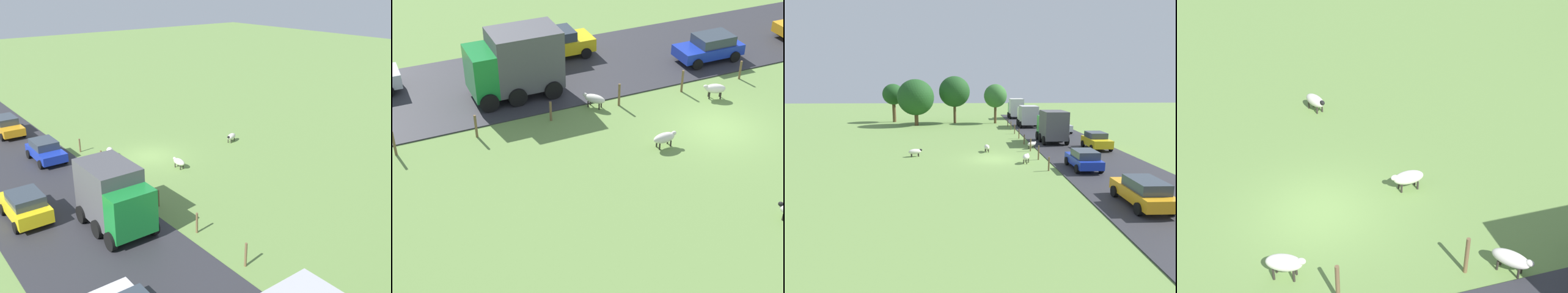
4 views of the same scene
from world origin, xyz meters
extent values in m
plane|color=#6B8E47|center=(0.00, 0.00, 0.00)|extent=(160.00, 160.00, 0.00)
cube|color=#2D2D33|center=(8.60, 0.00, 0.03)|extent=(8.00, 80.00, 0.06)
ellipsoid|color=silver|center=(-6.94, 1.30, 0.46)|extent=(1.23, 0.88, 0.48)
ellipsoid|color=black|center=(-6.45, 1.51, 0.57)|extent=(0.31, 0.27, 0.20)
cylinder|color=#2D2823|center=(-6.71, 1.54, 0.14)|extent=(0.07, 0.07, 0.28)
cylinder|color=#2D2823|center=(-6.61, 1.30, 0.14)|extent=(0.07, 0.07, 0.28)
cylinder|color=#2D2823|center=(-7.28, 1.31, 0.14)|extent=(0.07, 0.07, 0.28)
cylinder|color=#2D2823|center=(-7.18, 1.06, 0.14)|extent=(0.07, 0.07, 0.28)
ellipsoid|color=silver|center=(4.19, 4.56, 0.48)|extent=(1.15, 1.07, 0.45)
ellipsoid|color=silver|center=(4.60, 4.91, 0.58)|extent=(0.31, 0.31, 0.20)
cylinder|color=#2D2823|center=(4.35, 4.85, 0.16)|extent=(0.07, 0.07, 0.32)
cylinder|color=#2D2823|center=(4.51, 4.67, 0.16)|extent=(0.07, 0.07, 0.32)
cylinder|color=#2D2823|center=(3.88, 4.46, 0.16)|extent=(0.07, 0.07, 0.32)
cylinder|color=#2D2823|center=(4.04, 4.27, 0.16)|extent=(0.07, 0.07, 0.32)
ellipsoid|color=silver|center=(2.58, -1.56, 0.54)|extent=(0.88, 1.16, 0.49)
ellipsoid|color=silver|center=(2.79, -1.11, 0.65)|extent=(0.27, 0.31, 0.20)
cylinder|color=#2D2823|center=(2.58, -1.24, 0.18)|extent=(0.07, 0.07, 0.36)
cylinder|color=#2D2823|center=(2.82, -1.35, 0.18)|extent=(0.07, 0.07, 0.36)
cylinder|color=#2D2823|center=(2.34, -1.77, 0.18)|extent=(0.07, 0.07, 0.36)
cylinder|color=#2D2823|center=(2.58, -1.88, 0.18)|extent=(0.07, 0.07, 0.36)
ellipsoid|color=silver|center=(-0.38, 3.17, 0.47)|extent=(0.52, 1.10, 0.47)
ellipsoid|color=silver|center=(-0.36, 2.66, 0.58)|extent=(0.19, 0.27, 0.20)
cylinder|color=#2D2823|center=(-0.24, 2.88, 0.15)|extent=(0.07, 0.07, 0.30)
cylinder|color=#2D2823|center=(-0.50, 2.87, 0.15)|extent=(0.07, 0.07, 0.30)
cylinder|color=#2D2823|center=(-0.27, 3.48, 0.15)|extent=(0.07, 0.07, 0.30)
cylinder|color=#2D2823|center=(-0.53, 3.46, 0.15)|extent=(0.07, 0.07, 0.30)
cylinder|color=brown|center=(-14.44, 28.50, 1.66)|extent=(0.56, 0.56, 3.33)
ellipsoid|color=#1E4C1E|center=(-14.44, 28.50, 4.60)|extent=(3.53, 3.53, 3.41)
cylinder|color=brown|center=(2.30, 26.02, 1.51)|extent=(0.41, 0.41, 3.03)
ellipsoid|color=#336B2D|center=(2.30, 26.02, 4.42)|extent=(3.68, 3.68, 3.72)
cylinder|color=brown|center=(-4.26, 26.59, 1.62)|extent=(0.43, 0.43, 3.24)
ellipsoid|color=#1E4C1E|center=(-4.26, 26.59, 5.08)|extent=(4.95, 4.95, 4.91)
cylinder|color=brown|center=(-10.07, 23.79, 1.13)|extent=(0.58, 0.58, 2.26)
ellipsoid|color=#1E4C1E|center=(-10.07, 23.79, 4.31)|extent=(5.56, 5.56, 5.47)
cylinder|color=brown|center=(3.86, -4.05, 0.53)|extent=(0.12, 0.12, 1.07)
cylinder|color=brown|center=(3.86, -0.35, 0.62)|extent=(0.12, 0.12, 1.24)
cylinder|color=brown|center=(3.86, 3.36, 0.61)|extent=(0.12, 0.12, 1.23)
cylinder|color=brown|center=(3.86, 7.06, 0.52)|extent=(0.12, 0.12, 1.04)
cylinder|color=brown|center=(3.86, 10.76, 0.58)|extent=(0.12, 0.12, 1.16)
cylinder|color=brown|center=(3.86, 14.46, 0.62)|extent=(0.12, 0.12, 1.24)
cylinder|color=brown|center=(3.86, 18.17, 0.59)|extent=(0.12, 0.12, 1.18)
cylinder|color=brown|center=(3.86, 21.87, 0.57)|extent=(0.12, 0.12, 1.14)
cube|color=#197F33|center=(7.02, 9.56, 1.69)|extent=(2.41, 1.20, 2.30)
cube|color=#4C4C51|center=(7.02, 7.22, 2.05)|extent=(2.41, 3.49, 3.01)
cylinder|color=black|center=(5.82, 9.56, 0.54)|extent=(0.30, 0.96, 0.96)
cylinder|color=black|center=(8.23, 9.56, 0.54)|extent=(0.30, 0.96, 0.96)
cylinder|color=black|center=(5.82, 8.09, 0.54)|extent=(0.30, 0.96, 0.96)
cylinder|color=black|center=(8.23, 8.09, 0.54)|extent=(0.30, 0.96, 0.96)
cylinder|color=black|center=(5.82, 6.17, 0.54)|extent=(0.30, 0.96, 0.96)
cylinder|color=black|center=(8.23, 6.17, 0.54)|extent=(0.30, 0.96, 0.96)
cube|color=white|center=(6.71, 22.78, 1.69)|extent=(2.42, 1.20, 2.30)
cube|color=#B2B2B7|center=(6.71, 20.59, 1.86)|extent=(2.42, 3.19, 2.65)
cylinder|color=black|center=(5.50, 22.78, 0.54)|extent=(0.30, 0.96, 0.96)
cylinder|color=black|center=(7.92, 22.78, 0.54)|extent=(0.30, 0.96, 0.96)
cylinder|color=black|center=(5.50, 21.38, 0.54)|extent=(0.30, 0.96, 0.96)
cylinder|color=black|center=(7.92, 21.38, 0.54)|extent=(0.30, 0.96, 0.96)
cylinder|color=black|center=(5.50, 19.63, 0.54)|extent=(0.30, 0.96, 0.96)
cylinder|color=black|center=(7.92, 19.63, 0.54)|extent=(0.30, 0.96, 0.96)
cube|color=#197F33|center=(6.69, 34.98, 1.69)|extent=(2.35, 1.20, 2.30)
cube|color=silver|center=(6.69, 32.85, 2.09)|extent=(2.35, 3.06, 3.10)
cylinder|color=black|center=(5.51, 34.98, 0.54)|extent=(0.30, 0.96, 0.96)
cylinder|color=black|center=(7.87, 34.98, 0.54)|extent=(0.30, 0.96, 0.96)
cylinder|color=black|center=(5.51, 33.62, 0.54)|extent=(0.30, 0.96, 0.96)
cylinder|color=black|center=(7.87, 33.62, 0.54)|extent=(0.30, 0.96, 0.96)
cylinder|color=black|center=(5.51, 31.93, 0.54)|extent=(0.30, 0.96, 0.96)
cylinder|color=black|center=(7.87, 31.93, 0.54)|extent=(0.30, 0.96, 0.96)
cube|color=silver|center=(10.19, 28.51, 0.78)|extent=(1.78, 3.84, 0.79)
cube|color=#333D47|center=(10.19, 28.79, 1.45)|extent=(1.57, 2.11, 0.56)
cylinder|color=black|center=(11.08, 27.26, 0.38)|extent=(0.22, 0.64, 0.64)
cylinder|color=black|center=(9.29, 27.26, 0.38)|extent=(0.22, 0.64, 0.64)
cylinder|color=black|center=(11.08, 29.75, 0.38)|extent=(0.22, 0.64, 0.64)
cylinder|color=black|center=(9.29, 29.75, 0.38)|extent=(0.22, 0.64, 0.64)
cube|color=silver|center=(10.24, 15.43, 0.77)|extent=(1.71, 4.46, 0.78)
cube|color=#333D47|center=(10.24, 15.77, 1.44)|extent=(1.50, 2.46, 0.56)
cylinder|color=black|center=(11.10, 13.98, 0.38)|extent=(0.22, 0.64, 0.64)
cylinder|color=black|center=(9.39, 13.98, 0.38)|extent=(0.22, 0.64, 0.64)
cylinder|color=black|center=(11.10, 16.88, 0.38)|extent=(0.22, 0.64, 0.64)
cylinder|color=black|center=(9.39, 16.88, 0.38)|extent=(0.22, 0.64, 0.64)
cube|color=#1933B2|center=(6.58, -3.74, 0.69)|extent=(1.78, 3.89, 0.62)
cube|color=#333D47|center=(6.58, -4.03, 1.28)|extent=(1.57, 2.14, 0.56)
cylinder|color=black|center=(5.69, -2.47, 0.38)|extent=(0.22, 0.64, 0.64)
cylinder|color=black|center=(7.47, -2.47, 0.38)|extent=(0.22, 0.64, 0.64)
cylinder|color=black|center=(5.69, -5.00, 0.38)|extent=(0.22, 0.64, 0.64)
cylinder|color=black|center=(7.47, -5.00, 0.38)|extent=(0.22, 0.64, 0.64)
cube|color=yellow|center=(10.52, 3.92, 0.76)|extent=(1.86, 3.82, 0.76)
cube|color=#333D47|center=(10.52, 4.21, 1.42)|extent=(1.64, 2.10, 0.56)
cylinder|color=black|center=(11.46, 2.68, 0.38)|extent=(0.22, 0.64, 0.64)
cylinder|color=black|center=(9.59, 2.68, 0.38)|extent=(0.22, 0.64, 0.64)
cylinder|color=black|center=(11.46, 5.16, 0.38)|extent=(0.22, 0.64, 0.64)
cylinder|color=black|center=(9.59, 5.16, 0.38)|extent=(0.22, 0.64, 0.64)
cube|color=#1933B2|center=(10.37, 35.04, 0.72)|extent=(1.74, 4.35, 0.68)
cube|color=#333D47|center=(10.37, 35.37, 1.34)|extent=(1.53, 2.39, 0.56)
cylinder|color=black|center=(11.24, 33.63, 0.38)|extent=(0.22, 0.64, 0.64)
cylinder|color=black|center=(9.51, 33.63, 0.38)|extent=(0.22, 0.64, 0.64)
cylinder|color=black|center=(11.24, 36.46, 0.38)|extent=(0.22, 0.64, 0.64)
cylinder|color=black|center=(9.51, 36.46, 0.38)|extent=(0.22, 0.64, 0.64)
cube|color=orange|center=(7.09, -11.51, 0.70)|extent=(1.74, 4.27, 0.64)
cube|color=#333D47|center=(7.09, -11.83, 1.30)|extent=(1.54, 2.35, 0.56)
cylinder|color=black|center=(6.22, -10.12, 0.38)|extent=(0.22, 0.64, 0.64)
cylinder|color=black|center=(7.96, -10.12, 0.38)|extent=(0.22, 0.64, 0.64)
cylinder|color=black|center=(6.22, -12.90, 0.38)|extent=(0.22, 0.64, 0.64)
cylinder|color=black|center=(7.96, -12.90, 0.38)|extent=(0.22, 0.64, 0.64)
camera|label=1|loc=(16.36, 27.04, 12.54)|focal=41.22mm
camera|label=2|loc=(-19.62, 15.42, 14.95)|focal=54.39mm
camera|label=3|loc=(-2.24, -28.41, 6.57)|focal=30.99mm
camera|label=4|loc=(14.29, -2.54, 11.47)|focal=51.71mm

